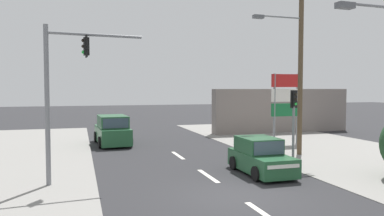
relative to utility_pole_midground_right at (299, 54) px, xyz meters
The scene contains 11 objects.
ground_plane 10.45m from the utility_pole_midground_right, 135.26° to the right, with size 140.00×140.00×0.00m, color #28282B.
lane_dash_near 11.76m from the utility_pole_midground_right, 127.39° to the right, with size 0.20×2.40×0.01m, color silver.
lane_dash_mid 8.99m from the utility_pole_midground_right, 152.74° to the right, with size 0.20×2.40×0.01m, color silver.
lane_dash_far 8.56m from the utility_pole_midground_right, 164.47° to the left, with size 0.20×2.40×0.01m, color silver.
utility_pole_midground_right is the anchor object (origin of this frame).
traffic_signal_mast 12.48m from the utility_pole_midground_right, 166.23° to the right, with size 3.68×0.50×6.00m.
pedestal_signal_right_kerb 4.27m from the utility_pole_midground_right, 126.13° to the right, with size 0.43×0.31×3.56m.
shopping_plaza_sign 4.76m from the utility_pole_midground_right, 68.10° to the left, with size 2.10×0.16×4.60m.
shopfront_wall_far 11.45m from the utility_pole_midground_right, 64.29° to the left, with size 12.00×1.00×3.60m, color gray.
hatchback_receding_far 7.16m from the utility_pole_midground_right, 139.24° to the right, with size 1.78×3.64×1.53m.
suv_kerbside_parked 12.49m from the utility_pole_midground_right, 143.89° to the left, with size 2.24×4.62×1.90m.
Camera 1 is at (-5.08, -11.56, 3.64)m, focal length 35.00 mm.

